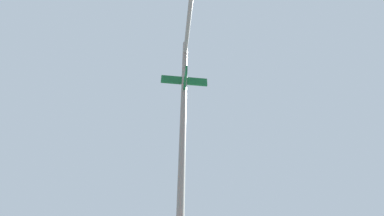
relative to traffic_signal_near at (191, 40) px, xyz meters
name	(u,v)px	position (x,y,z in m)	size (l,w,h in m)	color
traffic_signal_near	(191,40)	(0.00, 0.00, 0.00)	(1.85, 3.58, 6.15)	slate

